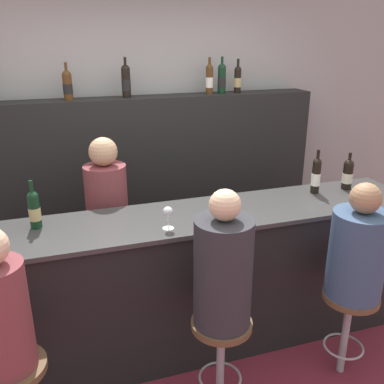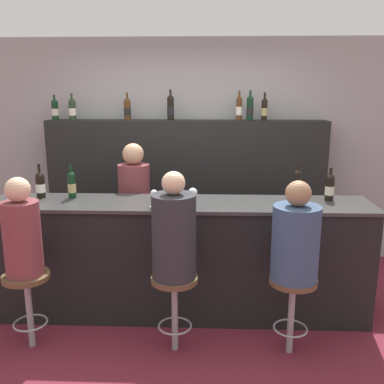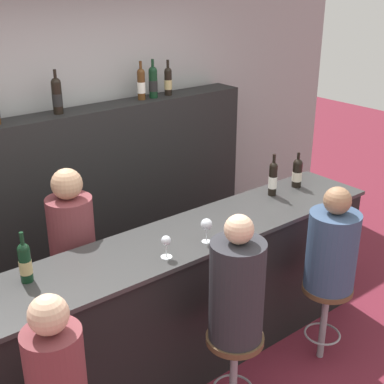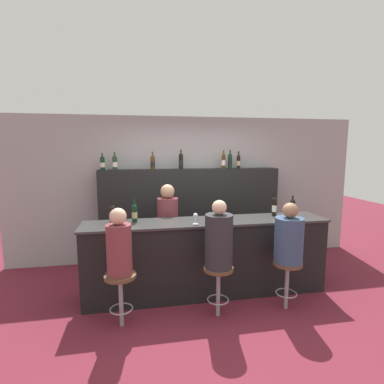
{
  "view_description": "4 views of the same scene",
  "coord_description": "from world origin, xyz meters",
  "px_view_note": "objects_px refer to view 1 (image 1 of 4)",
  "views": [
    {
      "loc": [
        -0.81,
        -2.24,
        2.19
      ],
      "look_at": [
        0.03,
        0.33,
        1.2
      ],
      "focal_mm": 40.0,
      "sensor_mm": 36.0,
      "label": 1
    },
    {
      "loc": [
        0.25,
        -3.33,
        2.0
      ],
      "look_at": [
        0.11,
        0.24,
        1.16
      ],
      "focal_mm": 40.0,
      "sensor_mm": 36.0,
      "label": 2
    },
    {
      "loc": [
        -1.89,
        -2.24,
        2.7
      ],
      "look_at": [
        0.14,
        0.28,
        1.35
      ],
      "focal_mm": 50.0,
      "sensor_mm": 36.0,
      "label": 3
    },
    {
      "loc": [
        -0.94,
        -3.62,
        2.03
      ],
      "look_at": [
        -0.2,
        0.36,
        1.44
      ],
      "focal_mm": 28.0,
      "sensor_mm": 36.0,
      "label": 4
    }
  ],
  "objects_px": {
    "wine_bottle_backbar_4": "(209,79)",
    "wine_glass_1": "(217,204)",
    "wine_bottle_backbar_2": "(68,85)",
    "bar_stool_right": "(348,311)",
    "bar_stool_middle": "(221,340)",
    "wine_bottle_backbar_5": "(222,78)",
    "guest_seated_middle": "(224,268)",
    "wine_bottle_counter_2": "(316,175)",
    "wine_glass_0": "(168,213)",
    "guest_seated_right": "(358,250)",
    "bartender": "(110,239)",
    "wine_bottle_backbar_6": "(238,79)",
    "wine_bottle_counter_1": "(34,209)",
    "wine_bottle_counter_3": "(348,174)",
    "wine_bottle_backbar_3": "(126,81)"
  },
  "relations": [
    {
      "from": "wine_bottle_backbar_4",
      "to": "wine_glass_1",
      "type": "distance_m",
      "value": 1.62
    },
    {
      "from": "wine_bottle_backbar_2",
      "to": "bar_stool_right",
      "type": "distance_m",
      "value": 2.75
    },
    {
      "from": "wine_glass_1",
      "to": "bar_stool_middle",
      "type": "bearing_deg",
      "value": -105.92
    },
    {
      "from": "wine_bottle_backbar_5",
      "to": "guest_seated_middle",
      "type": "xyz_separation_m",
      "value": [
        -0.71,
        -1.84,
        -0.85
      ]
    },
    {
      "from": "wine_bottle_counter_2",
      "to": "wine_glass_0",
      "type": "height_order",
      "value": "wine_bottle_counter_2"
    },
    {
      "from": "wine_bottle_backbar_2",
      "to": "wine_bottle_backbar_5",
      "type": "relative_size",
      "value": 0.93
    },
    {
      "from": "wine_bottle_backbar_4",
      "to": "bar_stool_middle",
      "type": "relative_size",
      "value": 0.52
    },
    {
      "from": "guest_seated_right",
      "to": "bartender",
      "type": "xyz_separation_m",
      "value": [
        -1.39,
        1.13,
        -0.24
      ]
    },
    {
      "from": "wine_bottle_backbar_5",
      "to": "bar_stool_right",
      "type": "height_order",
      "value": "wine_bottle_backbar_5"
    },
    {
      "from": "wine_glass_0",
      "to": "guest_seated_right",
      "type": "relative_size",
      "value": 0.2
    },
    {
      "from": "wine_bottle_backbar_4",
      "to": "wine_glass_1",
      "type": "height_order",
      "value": "wine_bottle_backbar_4"
    },
    {
      "from": "wine_bottle_backbar_6",
      "to": "wine_bottle_counter_1",
      "type": "bearing_deg",
      "value": -148.54
    },
    {
      "from": "wine_bottle_counter_1",
      "to": "bar_stool_right",
      "type": "bearing_deg",
      "value": -20.56
    },
    {
      "from": "wine_glass_1",
      "to": "guest_seated_right",
      "type": "relative_size",
      "value": 0.22
    },
    {
      "from": "wine_bottle_backbar_5",
      "to": "guest_seated_right",
      "type": "xyz_separation_m",
      "value": [
        0.19,
        -1.84,
        -0.88
      ]
    },
    {
      "from": "wine_bottle_counter_3",
      "to": "guest_seated_middle",
      "type": "height_order",
      "value": "guest_seated_middle"
    },
    {
      "from": "wine_bottle_counter_1",
      "to": "wine_bottle_backbar_6",
      "type": "distance_m",
      "value": 2.26
    },
    {
      "from": "wine_bottle_counter_3",
      "to": "bartender",
      "type": "height_order",
      "value": "bartender"
    },
    {
      "from": "wine_bottle_counter_1",
      "to": "bartender",
      "type": "xyz_separation_m",
      "value": [
        0.49,
        0.43,
        -0.48
      ]
    },
    {
      "from": "wine_bottle_counter_2",
      "to": "guest_seated_right",
      "type": "height_order",
      "value": "wine_bottle_counter_2"
    },
    {
      "from": "wine_bottle_counter_1",
      "to": "wine_bottle_counter_3",
      "type": "relative_size",
      "value": 1.06
    },
    {
      "from": "wine_bottle_counter_1",
      "to": "wine_bottle_backbar_2",
      "type": "xyz_separation_m",
      "value": [
        0.32,
        1.13,
        0.62
      ]
    },
    {
      "from": "wine_bottle_counter_3",
      "to": "wine_glass_1",
      "type": "bearing_deg",
      "value": -166.99
    },
    {
      "from": "wine_bottle_counter_3",
      "to": "wine_bottle_backbar_4",
      "type": "bearing_deg",
      "value": 123.11
    },
    {
      "from": "wine_bottle_backbar_2",
      "to": "bar_stool_right",
      "type": "height_order",
      "value": "wine_bottle_backbar_2"
    },
    {
      "from": "guest_seated_right",
      "to": "wine_bottle_backbar_3",
      "type": "bearing_deg",
      "value": 120.4
    },
    {
      "from": "bar_stool_right",
      "to": "bartender",
      "type": "height_order",
      "value": "bartender"
    },
    {
      "from": "wine_bottle_backbar_2",
      "to": "bartender",
      "type": "height_order",
      "value": "wine_bottle_backbar_2"
    },
    {
      "from": "wine_bottle_counter_1",
      "to": "wine_bottle_backbar_2",
      "type": "bearing_deg",
      "value": 74.34
    },
    {
      "from": "wine_bottle_counter_3",
      "to": "wine_bottle_backbar_3",
      "type": "bearing_deg",
      "value": 143.02
    },
    {
      "from": "wine_bottle_backbar_5",
      "to": "wine_bottle_counter_2",
      "type": "bearing_deg",
      "value": -73.78
    },
    {
      "from": "wine_bottle_counter_1",
      "to": "wine_glass_1",
      "type": "distance_m",
      "value": 1.14
    },
    {
      "from": "wine_bottle_backbar_6",
      "to": "wine_bottle_backbar_4",
      "type": "bearing_deg",
      "value": 180.0
    },
    {
      "from": "guest_seated_middle",
      "to": "bartender",
      "type": "distance_m",
      "value": 1.26
    },
    {
      "from": "guest_seated_right",
      "to": "bar_stool_right",
      "type": "bearing_deg",
      "value": 0.0
    },
    {
      "from": "wine_bottle_backbar_3",
      "to": "guest_seated_middle",
      "type": "xyz_separation_m",
      "value": [
        0.18,
        -1.84,
        -0.85
      ]
    },
    {
      "from": "wine_bottle_backbar_2",
      "to": "wine_glass_1",
      "type": "bearing_deg",
      "value": -60.79
    },
    {
      "from": "wine_bottle_backbar_3",
      "to": "wine_bottle_counter_1",
      "type": "bearing_deg",
      "value": -125.41
    },
    {
      "from": "wine_glass_0",
      "to": "guest_seated_right",
      "type": "bearing_deg",
      "value": -21.26
    },
    {
      "from": "wine_bottle_backbar_6",
      "to": "wine_bottle_backbar_3",
      "type": "bearing_deg",
      "value": 180.0
    },
    {
      "from": "wine_bottle_backbar_4",
      "to": "wine_bottle_backbar_3",
      "type": "bearing_deg",
      "value": -180.0
    },
    {
      "from": "guest_seated_middle",
      "to": "bar_stool_right",
      "type": "bearing_deg",
      "value": 0.0
    },
    {
      "from": "wine_bottle_backbar_2",
      "to": "wine_bottle_counter_3",
      "type": "bearing_deg",
      "value": -29.63
    },
    {
      "from": "wine_bottle_counter_1",
      "to": "wine_bottle_counter_2",
      "type": "relative_size",
      "value": 0.92
    },
    {
      "from": "wine_bottle_backbar_6",
      "to": "wine_glass_1",
      "type": "bearing_deg",
      "value": -117.84
    },
    {
      "from": "wine_bottle_backbar_5",
      "to": "guest_seated_right",
      "type": "height_order",
      "value": "wine_bottle_backbar_5"
    },
    {
      "from": "wine_bottle_backbar_5",
      "to": "bar_stool_middle",
      "type": "bearing_deg",
      "value": -111.05
    },
    {
      "from": "bar_stool_middle",
      "to": "guest_seated_middle",
      "type": "xyz_separation_m",
      "value": [
        -0.0,
        0.0,
        0.49
      ]
    },
    {
      "from": "wine_bottle_backbar_6",
      "to": "guest_seated_right",
      "type": "height_order",
      "value": "wine_bottle_backbar_6"
    },
    {
      "from": "wine_bottle_backbar_4",
      "to": "bar_stool_right",
      "type": "height_order",
      "value": "wine_bottle_backbar_4"
    }
  ]
}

